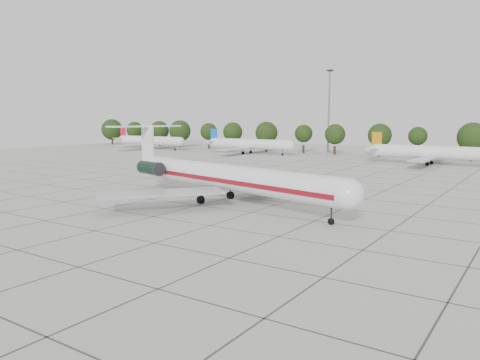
{
  "coord_description": "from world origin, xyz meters",
  "views": [
    {
      "loc": [
        28.51,
        -45.1,
        11.02
      ],
      "look_at": [
        -2.48,
        1.22,
        3.5
      ],
      "focal_mm": 35.0,
      "sensor_mm": 36.0,
      "label": 1
    }
  ],
  "objects_px": {
    "bg_airliner_b": "(249,144)",
    "floodlight_mast": "(329,106)",
    "bg_airliner_c": "(434,153)",
    "main_airliner": "(219,176)",
    "bg_airliner_a": "(150,141)"
  },
  "relations": [
    {
      "from": "bg_airliner_b",
      "to": "bg_airliner_c",
      "type": "xyz_separation_m",
      "value": [
        53.36,
        -4.7,
        0.0
      ]
    },
    {
      "from": "bg_airliner_c",
      "to": "floodlight_mast",
      "type": "relative_size",
      "value": 1.11
    },
    {
      "from": "bg_airliner_b",
      "to": "bg_airliner_c",
      "type": "distance_m",
      "value": 53.57
    },
    {
      "from": "bg_airliner_b",
      "to": "bg_airliner_a",
      "type": "bearing_deg",
      "value": -177.77
    },
    {
      "from": "bg_airliner_c",
      "to": "bg_airliner_a",
      "type": "bearing_deg",
      "value": 178.06
    },
    {
      "from": "bg_airliner_a",
      "to": "bg_airliner_c",
      "type": "distance_m",
      "value": 93.18
    },
    {
      "from": "main_airliner",
      "to": "floodlight_mast",
      "type": "height_order",
      "value": "floodlight_mast"
    },
    {
      "from": "bg_airliner_a",
      "to": "bg_airliner_b",
      "type": "height_order",
      "value": "same"
    },
    {
      "from": "main_airliner",
      "to": "floodlight_mast",
      "type": "bearing_deg",
      "value": 118.0
    },
    {
      "from": "bg_airliner_b",
      "to": "floodlight_mast",
      "type": "relative_size",
      "value": 1.11
    },
    {
      "from": "bg_airliner_c",
      "to": "main_airliner",
      "type": "bearing_deg",
      "value": -101.51
    },
    {
      "from": "main_airliner",
      "to": "bg_airliner_b",
      "type": "distance_m",
      "value": 80.56
    },
    {
      "from": "main_airliner",
      "to": "bg_airliner_a",
      "type": "relative_size",
      "value": 1.46
    },
    {
      "from": "main_airliner",
      "to": "bg_airliner_c",
      "type": "relative_size",
      "value": 1.46
    },
    {
      "from": "bg_airliner_a",
      "to": "bg_airliner_c",
      "type": "xyz_separation_m",
      "value": [
        93.12,
        -3.15,
        0.0
      ]
    }
  ]
}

